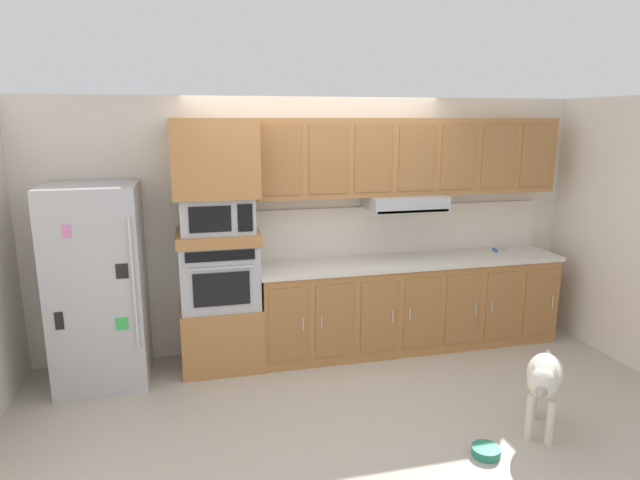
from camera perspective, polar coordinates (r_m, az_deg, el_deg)
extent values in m
plane|color=#B2A899|center=(4.87, 2.48, -15.43)|extent=(9.60, 9.60, 0.00)
cube|color=beige|center=(5.47, -0.61, 1.69)|extent=(6.20, 0.12, 2.50)
cube|color=silver|center=(5.84, 30.02, 0.67)|extent=(0.12, 7.10, 2.50)
cube|color=#ADADB2|center=(5.07, -22.34, -4.49)|extent=(0.76, 0.70, 1.76)
cylinder|color=silver|center=(4.65, -19.07, -4.46)|extent=(0.02, 0.02, 1.10)
cube|color=green|center=(4.78, -20.15, -8.29)|extent=(0.10, 0.01, 0.10)
cube|color=black|center=(4.84, -25.81, -7.69)|extent=(0.07, 0.01, 0.15)
cube|color=black|center=(4.64, -20.15, -3.11)|extent=(0.10, 0.01, 0.12)
cube|color=pink|center=(4.63, -25.18, 0.84)|extent=(0.06, 0.01, 0.10)
cube|color=#A8703D|center=(5.27, -10.29, -9.76)|extent=(0.74, 0.62, 0.60)
cube|color=#A8AAAF|center=(5.07, -10.56, -3.49)|extent=(0.70, 0.58, 0.60)
cube|color=black|center=(4.81, -10.33, -5.14)|extent=(0.49, 0.01, 0.30)
cube|color=black|center=(4.73, -10.47, -1.67)|extent=(0.59, 0.01, 0.09)
cylinder|color=#A8AAAF|center=(4.73, -10.40, -2.98)|extent=(0.56, 0.02, 0.02)
cube|color=#A8703D|center=(4.99, -10.73, 0.38)|extent=(0.74, 0.62, 0.10)
cube|color=#A8AAAF|center=(4.95, -10.83, 2.75)|extent=(0.64, 0.53, 0.32)
cube|color=black|center=(4.68, -11.51, 2.15)|extent=(0.35, 0.01, 0.22)
cube|color=black|center=(4.70, -7.90, 2.33)|extent=(0.13, 0.01, 0.24)
cube|color=#A8703D|center=(4.89, -11.07, 8.53)|extent=(0.74, 0.62, 0.68)
cube|color=#A8703D|center=(5.63, 9.42, -6.72)|extent=(3.05, 0.60, 0.88)
cube|color=#9A6738|center=(4.99, -3.31, -8.94)|extent=(0.37, 0.01, 0.70)
cylinder|color=#BCBCC1|center=(5.00, -1.79, -8.88)|extent=(0.01, 0.01, 0.12)
cube|color=#9A6738|center=(5.08, 1.59, -8.52)|extent=(0.37, 0.01, 0.70)
cylinder|color=#BCBCC1|center=(5.04, 0.18, -8.71)|extent=(0.01, 0.01, 0.12)
cube|color=#9A6738|center=(5.20, 6.27, -8.06)|extent=(0.37, 0.01, 0.70)
cylinder|color=#BCBCC1|center=(5.24, 7.69, -7.97)|extent=(0.01, 0.01, 0.12)
cube|color=#9A6738|center=(5.36, 10.70, -7.58)|extent=(0.37, 0.01, 0.70)
cylinder|color=#BCBCC1|center=(5.30, 9.46, -7.78)|extent=(0.01, 0.01, 0.12)
cube|color=#9A6738|center=(5.55, 14.85, -7.09)|extent=(0.37, 0.01, 0.70)
cylinder|color=#BCBCC1|center=(5.60, 16.11, -6.99)|extent=(0.01, 0.01, 0.12)
cube|color=#9A6738|center=(5.76, 18.69, -6.59)|extent=(0.37, 0.01, 0.70)
cylinder|color=#BCBCC1|center=(5.68, 17.65, -6.79)|extent=(0.01, 0.01, 0.12)
cube|color=#9A6738|center=(6.00, 22.24, -6.11)|extent=(0.37, 0.01, 0.70)
cylinder|color=#BCBCC1|center=(6.07, 23.33, -6.01)|extent=(0.01, 0.01, 0.12)
cube|color=beige|center=(5.50, 9.59, -2.19)|extent=(3.09, 0.64, 0.04)
cube|color=silver|center=(5.69, 8.56, 1.16)|extent=(3.09, 0.02, 0.50)
cube|color=#A8703D|center=(5.45, 9.45, 8.69)|extent=(3.05, 0.34, 0.74)
cube|color=#A8AAAF|center=(5.40, 8.88, 3.98)|extent=(0.76, 0.48, 0.14)
cube|color=black|center=(5.21, 9.78, 3.01)|extent=(0.72, 0.04, 0.02)
cube|color=#9A6738|center=(4.91, -4.09, 8.40)|extent=(0.37, 0.01, 0.63)
cube|color=#9A6738|center=(5.00, 0.90, 8.50)|extent=(0.37, 0.01, 0.63)
cube|color=#9A6738|center=(5.13, 5.68, 8.55)|extent=(0.37, 0.01, 0.63)
cube|color=#9A6738|center=(5.29, 10.20, 8.54)|extent=(0.37, 0.01, 0.63)
cube|color=#9A6738|center=(5.48, 14.43, 8.48)|extent=(0.37, 0.01, 0.63)
cube|color=#9A6738|center=(5.69, 18.36, 8.39)|extent=(0.37, 0.01, 0.63)
cube|color=#9A6738|center=(5.93, 21.98, 8.26)|extent=(0.37, 0.01, 0.63)
cylinder|color=blue|center=(6.02, 18.00, -0.99)|extent=(0.04, 0.10, 0.03)
cylinder|color=silver|center=(6.07, 18.95, -0.96)|extent=(0.03, 0.12, 0.01)
ellipsoid|color=beige|center=(4.42, 22.66, -12.82)|extent=(0.49, 0.51, 0.26)
sphere|color=beige|center=(4.10, 22.44, -13.75)|extent=(0.20, 0.20, 0.20)
ellipsoid|color=gray|center=(4.02, 22.31, -14.61)|extent=(0.13, 0.14, 0.07)
cone|color=beige|center=(4.08, 23.57, -12.64)|extent=(0.06, 0.06, 0.06)
cone|color=beige|center=(4.08, 21.56, -12.43)|extent=(0.06, 0.06, 0.06)
cylinder|color=beige|center=(4.68, 22.93, -11.06)|extent=(0.12, 0.14, 0.12)
cylinder|color=beige|center=(4.41, 23.12, -17.26)|extent=(0.06, 0.06, 0.34)
cylinder|color=beige|center=(4.41, 21.22, -17.06)|extent=(0.06, 0.06, 0.34)
cylinder|color=beige|center=(4.69, 23.36, -15.39)|extent=(0.06, 0.06, 0.34)
cylinder|color=beige|center=(4.70, 21.59, -15.21)|extent=(0.06, 0.06, 0.34)
cylinder|color=#267F66|center=(4.21, 17.09, -20.52)|extent=(0.20, 0.20, 0.06)
cylinder|color=brown|center=(4.20, 17.10, -20.41)|extent=(0.15, 0.15, 0.03)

